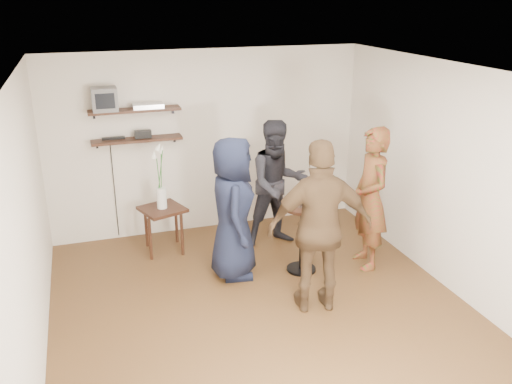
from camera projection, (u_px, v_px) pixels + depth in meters
room at (265, 203)px, 5.49m from camera, size 4.58×5.08×2.68m
shelf_upper at (135, 110)px, 7.12m from camera, size 1.20×0.25×0.04m
shelf_lower at (137, 140)px, 7.26m from camera, size 1.20×0.25×0.04m
crt_monitor at (104, 99)px, 6.95m from camera, size 0.32×0.30×0.30m
dvd_deck at (148, 106)px, 7.16m from camera, size 0.40×0.24×0.06m
radio at (143, 134)px, 7.26m from camera, size 0.22×0.10×0.10m
power_strip at (113, 138)px, 7.20m from camera, size 0.30×0.05×0.03m
side_table at (163, 215)px, 7.21m from camera, size 0.66×0.66×0.62m
vase_lilies at (161, 187)px, 7.07m from camera, size 0.19×0.19×0.91m
drinks_table at (302, 229)px, 6.67m from camera, size 0.48×0.48×0.87m
wine_glass_fl at (301, 197)px, 6.47m from camera, size 0.07×0.07×0.20m
wine_glass_fr at (309, 194)px, 6.51m from camera, size 0.07×0.07×0.22m
wine_glass_bl at (300, 193)px, 6.57m from camera, size 0.07×0.07×0.21m
wine_glass_br at (304, 196)px, 6.53m from camera, size 0.06×0.06×0.19m
person_plaid at (370, 199)px, 6.70m from camera, size 0.52×0.71×1.81m
person_dark at (277, 184)px, 7.32m from camera, size 0.86×0.68×1.75m
person_navy at (233, 209)px, 6.47m from camera, size 0.72×0.95×1.76m
person_brown at (320, 228)px, 5.74m from camera, size 1.20×0.67×1.93m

